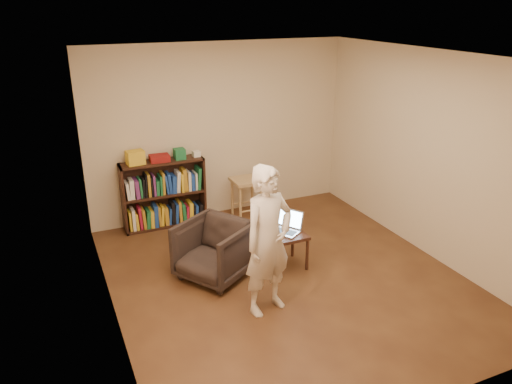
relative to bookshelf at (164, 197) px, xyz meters
name	(u,v)px	position (x,y,z in m)	size (l,w,h in m)	color
floor	(286,278)	(0.95, -2.09, -0.44)	(4.50, 4.50, 0.00)	#402314
ceiling	(291,56)	(0.95, -2.09, 2.16)	(4.50, 4.50, 0.00)	white
wall_back	(220,131)	(0.95, 0.16, 0.86)	(4.00, 4.00, 0.00)	beige
wall_left	(104,204)	(-1.05, -2.09, 0.86)	(4.50, 4.50, 0.00)	beige
wall_right	(429,155)	(2.95, -2.09, 0.86)	(4.50, 4.50, 0.00)	beige
bookshelf	(164,197)	(0.00, 0.00, 0.00)	(1.20, 0.30, 1.00)	black
box_yellow	(135,158)	(-0.36, -0.02, 0.66)	(0.24, 0.17, 0.19)	yellow
red_cloth	(160,158)	(-0.03, -0.02, 0.61)	(0.27, 0.20, 0.09)	maroon
box_green	(179,154)	(0.27, -0.02, 0.64)	(0.15, 0.15, 0.15)	#1C6938
box_white	(196,154)	(0.52, -0.01, 0.60)	(0.10, 0.10, 0.08)	white
stool	(246,187)	(1.22, -0.22, 0.06)	(0.42, 0.42, 0.61)	#A68E51
armchair	(214,250)	(0.18, -1.71, -0.09)	(0.75, 0.77, 0.70)	black
side_table	(287,239)	(1.09, -1.82, -0.06)	(0.44, 0.44, 0.45)	#321910
laptop	(287,226)	(1.12, -1.76, 0.07)	(0.45, 0.46, 0.25)	#A6A5A9
person	(268,241)	(0.48, -2.57, 0.38)	(0.60, 0.39, 1.63)	beige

